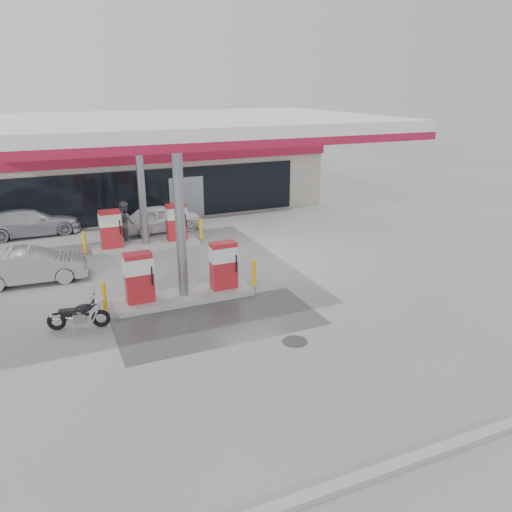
{
  "coord_description": "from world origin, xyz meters",
  "views": [
    {
      "loc": [
        -3.85,
        -12.71,
        6.68
      ],
      "look_at": [
        2.51,
        1.84,
        1.2
      ],
      "focal_mm": 35.0,
      "sensor_mm": 36.0,
      "label": 1
    }
  ],
  "objects_px": {
    "parked_motorcycle": "(79,315)",
    "attendant": "(125,222)",
    "parked_car_left": "(30,222)",
    "pump_island_near": "(183,279)",
    "sedan_white": "(162,218)",
    "pump_island_far": "(145,231)",
    "hatchback_silver": "(31,266)"
  },
  "relations": [
    {
      "from": "pump_island_near",
      "to": "hatchback_silver",
      "type": "relative_size",
      "value": 1.37
    },
    {
      "from": "pump_island_far",
      "to": "attendant",
      "type": "height_order",
      "value": "attendant"
    },
    {
      "from": "sedan_white",
      "to": "hatchback_silver",
      "type": "height_order",
      "value": "sedan_white"
    },
    {
      "from": "attendant",
      "to": "parked_car_left",
      "type": "distance_m",
      "value": 4.89
    },
    {
      "from": "hatchback_silver",
      "to": "parked_car_left",
      "type": "height_order",
      "value": "parked_car_left"
    },
    {
      "from": "pump_island_near",
      "to": "parked_motorcycle",
      "type": "relative_size",
      "value": 2.95
    },
    {
      "from": "attendant",
      "to": "parked_car_left",
      "type": "height_order",
      "value": "attendant"
    },
    {
      "from": "parked_motorcycle",
      "to": "attendant",
      "type": "height_order",
      "value": "attendant"
    },
    {
      "from": "sedan_white",
      "to": "attendant",
      "type": "relative_size",
      "value": 2.0
    },
    {
      "from": "parked_motorcycle",
      "to": "parked_car_left",
      "type": "bearing_deg",
      "value": 110.39
    },
    {
      "from": "pump_island_near",
      "to": "parked_motorcycle",
      "type": "height_order",
      "value": "pump_island_near"
    },
    {
      "from": "parked_motorcycle",
      "to": "attendant",
      "type": "bearing_deg",
      "value": 85.31
    },
    {
      "from": "hatchback_silver",
      "to": "parked_car_left",
      "type": "xyz_separation_m",
      "value": [
        0.01,
        6.4,
        0.03
      ]
    },
    {
      "from": "pump_island_far",
      "to": "parked_car_left",
      "type": "height_order",
      "value": "pump_island_far"
    },
    {
      "from": "parked_motorcycle",
      "to": "parked_car_left",
      "type": "xyz_separation_m",
      "value": [
        -1.2,
        10.81,
        0.24
      ]
    },
    {
      "from": "pump_island_near",
      "to": "pump_island_far",
      "type": "height_order",
      "value": "same"
    },
    {
      "from": "pump_island_far",
      "to": "parked_motorcycle",
      "type": "relative_size",
      "value": 2.95
    },
    {
      "from": "parked_motorcycle",
      "to": "attendant",
      "type": "relative_size",
      "value": 0.93
    },
    {
      "from": "attendant",
      "to": "pump_island_near",
      "type": "bearing_deg",
      "value": 164.59
    },
    {
      "from": "pump_island_near",
      "to": "sedan_white",
      "type": "bearing_deg",
      "value": 81.34
    },
    {
      "from": "pump_island_near",
      "to": "sedan_white",
      "type": "height_order",
      "value": "pump_island_near"
    },
    {
      "from": "pump_island_far",
      "to": "hatchback_silver",
      "type": "bearing_deg",
      "value": -151.97
    },
    {
      "from": "parked_motorcycle",
      "to": "parked_car_left",
      "type": "height_order",
      "value": "parked_car_left"
    },
    {
      "from": "pump_island_near",
      "to": "parked_motorcycle",
      "type": "bearing_deg",
      "value": -166.29
    },
    {
      "from": "parked_car_left",
      "to": "pump_island_near",
      "type": "bearing_deg",
      "value": -157.98
    },
    {
      "from": "parked_car_left",
      "to": "attendant",
      "type": "bearing_deg",
      "value": -130.15
    },
    {
      "from": "pump_island_far",
      "to": "parked_motorcycle",
      "type": "bearing_deg",
      "value": -115.9
    },
    {
      "from": "pump_island_far",
      "to": "attendant",
      "type": "distance_m",
      "value": 1.22
    },
    {
      "from": "pump_island_far",
      "to": "attendant",
      "type": "xyz_separation_m",
      "value": [
        -0.65,
        1.0,
        0.23
      ]
    },
    {
      "from": "hatchback_silver",
      "to": "pump_island_near",
      "type": "bearing_deg",
      "value": -125.27
    },
    {
      "from": "parked_motorcycle",
      "to": "hatchback_silver",
      "type": "distance_m",
      "value": 4.57
    },
    {
      "from": "sedan_white",
      "to": "attendant",
      "type": "height_order",
      "value": "attendant"
    }
  ]
}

